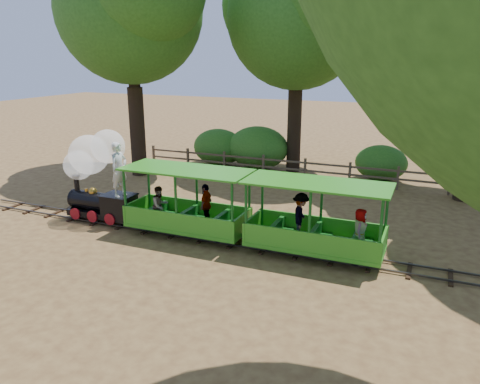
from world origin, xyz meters
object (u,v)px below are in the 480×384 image
at_px(locomotive, 96,169).
at_px(fence, 327,170).
at_px(carriage_rear, 316,227).
at_px(carriage_front, 186,210).

relative_size(locomotive, fence, 0.18).
bearing_deg(locomotive, fence, 52.60).
distance_m(locomotive, carriage_rear, 7.58).
bearing_deg(carriage_rear, locomotive, 179.86).
distance_m(carriage_front, fence, 8.46).
bearing_deg(carriage_rear, carriage_front, -178.88).
bearing_deg(locomotive, carriage_front, -1.64).
height_order(locomotive, carriage_front, locomotive).
relative_size(carriage_rear, fence, 0.22).
xyz_separation_m(carriage_front, carriage_rear, (4.08, 0.08, 0.01)).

